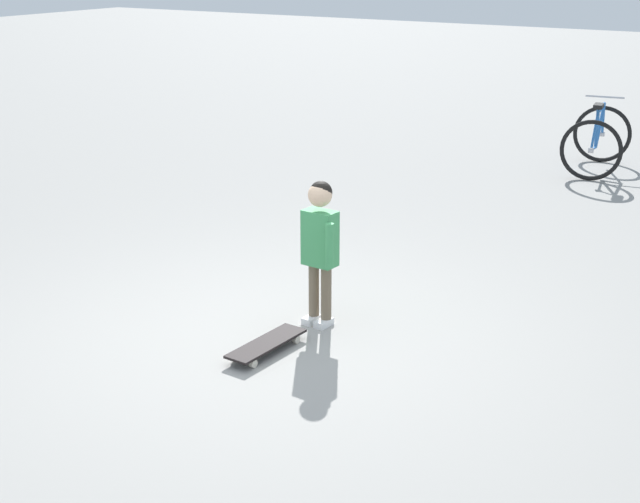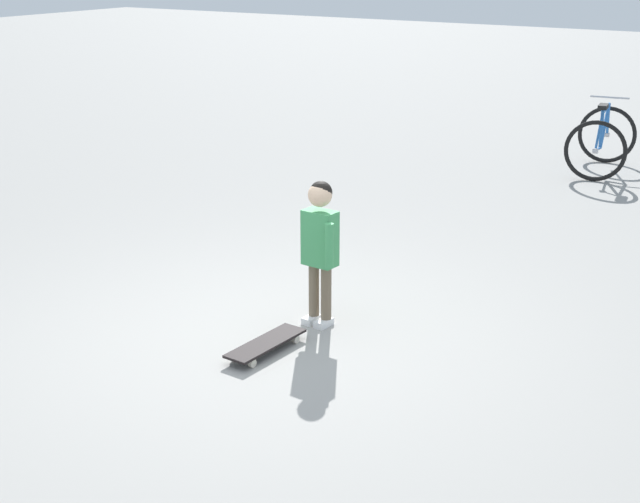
% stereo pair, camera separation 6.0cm
% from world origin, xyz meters
% --- Properties ---
extents(ground_plane, '(50.00, 50.00, 0.00)m').
position_xyz_m(ground_plane, '(0.00, 0.00, 0.00)').
color(ground_plane, gray).
extents(child_person, '(0.24, 0.36, 1.06)m').
position_xyz_m(child_person, '(0.49, -0.19, 0.66)').
color(child_person, brown).
rests_on(child_person, ground).
extents(skateboard, '(0.67, 0.24, 0.07)m').
position_xyz_m(skateboard, '(-0.12, -0.14, 0.06)').
color(skateboard, black).
rests_on(skateboard, ground).
extents(bicycle_near, '(1.16, 0.85, 0.85)m').
position_xyz_m(bicycle_near, '(6.18, -0.60, 0.38)').
color(bicycle_near, black).
rests_on(bicycle_near, ground).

